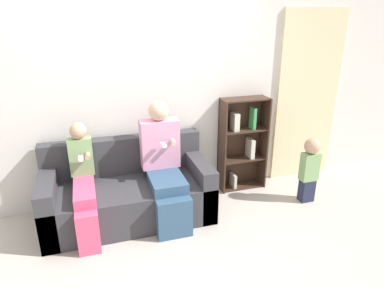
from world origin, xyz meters
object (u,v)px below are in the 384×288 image
toddler_standing (310,167)px  bookshelf (242,143)px  couch (128,194)px  adult_seated (164,162)px  child_seated (84,184)px

toddler_standing → bookshelf: bearing=135.0°
couch → adult_seated: 0.55m
toddler_standing → couch: bearing=172.3°
bookshelf → adult_seated: bearing=-159.9°
child_seated → toddler_standing: (2.54, -0.15, -0.10)m
couch → bookshelf: 1.56m
couch → child_seated: 0.54m
adult_seated → toddler_standing: adult_seated is taller
child_seated → toddler_standing: 2.55m
bookshelf → couch: bearing=-168.0°
child_seated → adult_seated: bearing=3.3°
toddler_standing → bookshelf: bookshelf is taller
child_seated → toddler_standing: bearing=-3.3°
couch → child_seated: child_seated is taller
child_seated → toddler_standing: size_ratio=1.37×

